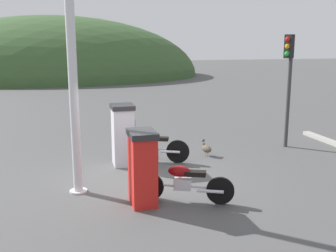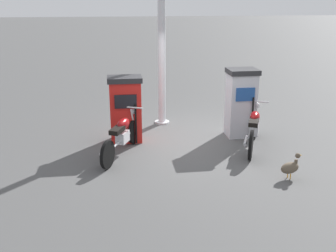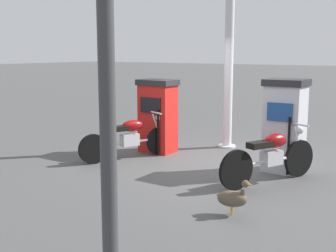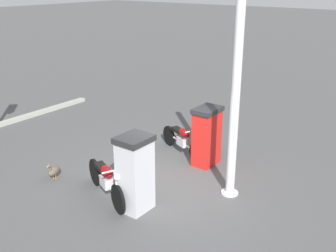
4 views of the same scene
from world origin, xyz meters
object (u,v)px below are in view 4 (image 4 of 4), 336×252
fuel_pump_far (135,173)px  motorcycle_far_pump (106,180)px  motorcycle_near_pump (183,140)px  canopy_support_pole (235,105)px  fuel_pump_near (207,136)px  wandering_duck (54,171)px

fuel_pump_far → motorcycle_far_pump: bearing=4.9°
fuel_pump_far → motorcycle_near_pump: 3.08m
motorcycle_near_pump → motorcycle_far_pump: 3.00m
fuel_pump_far → canopy_support_pole: canopy_support_pole is taller
motorcycle_near_pump → fuel_pump_near: bearing=172.2°
motorcycle_near_pump → wandering_duck: size_ratio=3.91×
motorcycle_near_pump → wandering_duck: 3.56m
wandering_duck → canopy_support_pole: bearing=-152.1°
canopy_support_pole → motorcycle_far_pump: bearing=41.5°
motorcycle_far_pump → wandering_duck: (1.69, 0.15, -0.23)m
fuel_pump_near → canopy_support_pole: size_ratio=0.35×
wandering_duck → fuel_pump_near: bearing=-129.6°
fuel_pump_near → motorcycle_near_pump: bearing=-7.8°
fuel_pump_far → motorcycle_far_pump: size_ratio=0.87×
fuel_pump_far → canopy_support_pole: bearing=-125.8°
motorcycle_near_pump → motorcycle_far_pump: motorcycle_far_pump is taller
wandering_duck → canopy_support_pole: size_ratio=0.11×
motorcycle_far_pump → wandering_duck: motorcycle_far_pump is taller
canopy_support_pole → fuel_pump_far: bearing=54.2°
fuel_pump_far → motorcycle_far_pump: 0.90m
motorcycle_near_pump → canopy_support_pole: canopy_support_pole is taller
fuel_pump_near → motorcycle_far_pump: (0.81, 2.88, -0.33)m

